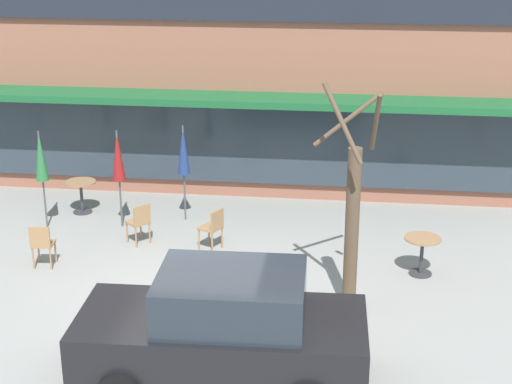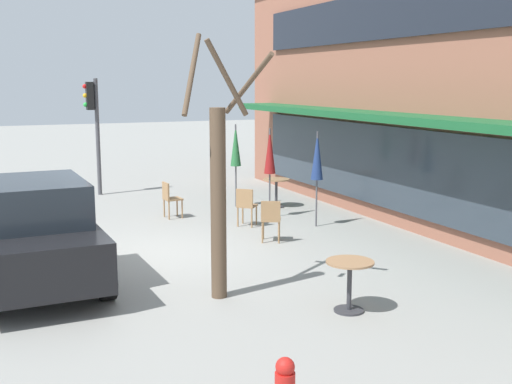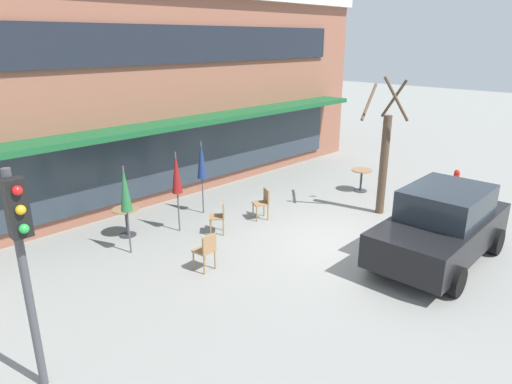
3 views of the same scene
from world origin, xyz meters
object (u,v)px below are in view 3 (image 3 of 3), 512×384
object	(u,v)px
cafe_table_streetside	(126,217)
patio_umbrella_cream_folded	(201,160)
parked_sedan	(442,225)
street_tree	(384,157)
patio_umbrella_corner_open	(176,173)
cafe_table_near_wall	(361,177)
cafe_chair_0	(263,201)
cafe_chair_2	(206,249)
cafe_chair_1	(220,215)
fire_hydrant	(456,180)
traffic_light_pole	(22,249)
patio_umbrella_green_folded	(125,190)

from	to	relation	value
cafe_table_streetside	patio_umbrella_cream_folded	size ratio (longest dim) A/B	0.35
parked_sedan	street_tree	bearing A→B (deg)	55.19
patio_umbrella_cream_folded	street_tree	distance (m)	5.29
patio_umbrella_corner_open	parked_sedan	distance (m)	6.65
cafe_table_near_wall	cafe_chair_0	distance (m)	4.22
patio_umbrella_cream_folded	cafe_chair_2	xyz separation A→B (m)	(-2.24, -2.84, -1.10)
cafe_chair_1	cafe_chair_2	world-z (taller)	same
patio_umbrella_cream_folded	parked_sedan	bearing A→B (deg)	-73.06
parked_sedan	fire_hydrant	bearing A→B (deg)	18.08
patio_umbrella_cream_folded	traffic_light_pole	size ratio (longest dim) A/B	0.65
patio_umbrella_cream_folded	cafe_chair_0	bearing A→B (deg)	-59.69
cafe_table_streetside	street_tree	world-z (taller)	street_tree
cafe_chair_2	street_tree	bearing A→B (deg)	-8.71
cafe_chair_2	patio_umbrella_corner_open	bearing A→B (deg)	67.83
cafe_table_streetside	cafe_chair_2	world-z (taller)	cafe_chair_2
cafe_table_streetside	patio_umbrella_cream_folded	world-z (taller)	patio_umbrella_cream_folded
patio_umbrella_green_folded	parked_sedan	bearing A→B (deg)	-48.48
cafe_chair_0	cafe_chair_1	size ratio (longest dim) A/B	1.00
cafe_chair_1	cafe_chair_0	bearing A→B (deg)	-3.59
cafe_table_near_wall	traffic_light_pole	world-z (taller)	traffic_light_pole
cafe_table_near_wall	patio_umbrella_green_folded	size ratio (longest dim) A/B	0.35
patio_umbrella_cream_folded	patio_umbrella_green_folded	bearing A→B (deg)	-164.58
cafe_chair_0	traffic_light_pole	distance (m)	7.77
patio_umbrella_green_folded	parked_sedan	xyz separation A→B (m)	(4.89, -5.52, -0.75)
cafe_table_streetside	patio_umbrella_green_folded	size ratio (longest dim) A/B	0.35
cafe_table_near_wall	parked_sedan	distance (m)	5.17
cafe_table_streetside	cafe_chair_0	size ratio (longest dim) A/B	0.85
patio_umbrella_cream_folded	parked_sedan	xyz separation A→B (m)	(1.93, -6.34, -0.75)
fire_hydrant	patio_umbrella_cream_folded	bearing A→B (deg)	149.20
street_tree	fire_hydrant	size ratio (longest dim) A/B	5.73
cafe_chair_0	cafe_table_streetside	bearing A→B (deg)	152.98
patio_umbrella_cream_folded	cafe_chair_1	size ratio (longest dim) A/B	2.47
patio_umbrella_green_folded	cafe_chair_1	xyz separation A→B (m)	(2.31, -0.67, -1.10)
cafe_chair_2	cafe_chair_1	bearing A→B (deg)	40.49
cafe_table_near_wall	patio_umbrella_corner_open	size ratio (longest dim) A/B	0.35
parked_sedan	cafe_table_near_wall	bearing A→B (deg)	52.26
patio_umbrella_green_folded	traffic_light_pole	bearing A→B (deg)	-136.70
patio_umbrella_green_folded	cafe_chair_1	size ratio (longest dim) A/B	2.47
street_tree	cafe_table_streetside	bearing A→B (deg)	147.79
cafe_chair_0	cafe_chair_1	xyz separation A→B (m)	(-1.57, 0.10, 0.00)
cafe_table_streetside	cafe_table_near_wall	bearing A→B (deg)	-17.63
cafe_table_streetside	cafe_chair_1	world-z (taller)	cafe_chair_1
cafe_chair_0	cafe_chair_2	bearing A→B (deg)	-158.33
cafe_chair_1	fire_hydrant	size ratio (longest dim) A/B	1.26
cafe_chair_0	parked_sedan	bearing A→B (deg)	-78.08
cafe_table_streetside	patio_umbrella_corner_open	world-z (taller)	patio_umbrella_corner_open
street_tree	fire_hydrant	world-z (taller)	street_tree
traffic_light_pole	patio_umbrella_green_folded	bearing A→B (deg)	43.30
patio_umbrella_cream_folded	fire_hydrant	distance (m)	8.88
cafe_chair_2	traffic_light_pole	world-z (taller)	traffic_light_pole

